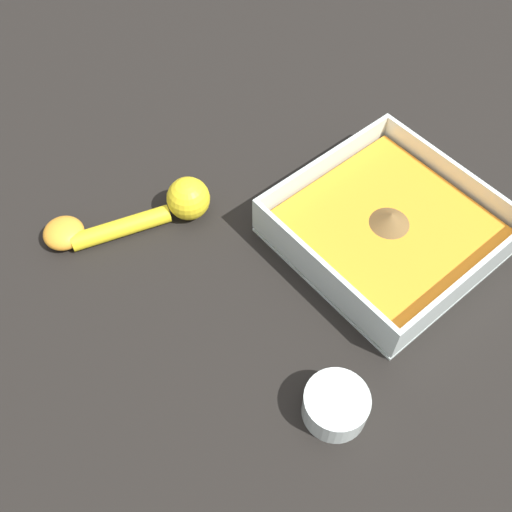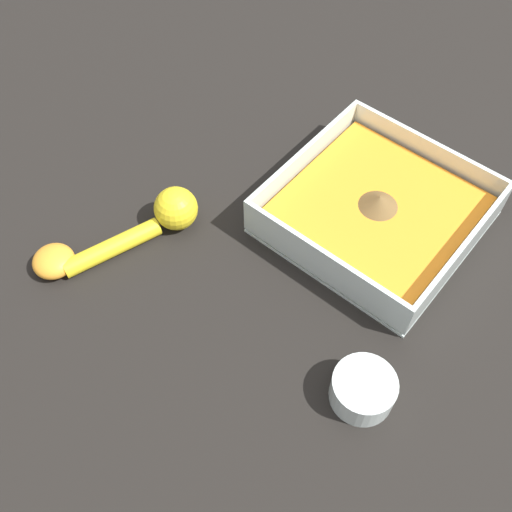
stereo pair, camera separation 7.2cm
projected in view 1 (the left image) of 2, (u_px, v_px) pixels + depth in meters
name	position (u px, v px, depth m)	size (l,w,h in m)	color
ground_plane	(367.00, 262.00, 0.75)	(4.00, 4.00, 0.00)	black
square_dish	(387.00, 230.00, 0.76)	(0.24, 0.24, 0.06)	silver
spice_bowl	(335.00, 406.00, 0.63)	(0.07, 0.07, 0.04)	silver
lemon_squeezer	(170.00, 207.00, 0.77)	(0.09, 0.18, 0.06)	yellow
lemon_half	(64.00, 233.00, 0.76)	(0.05, 0.05, 0.03)	orange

